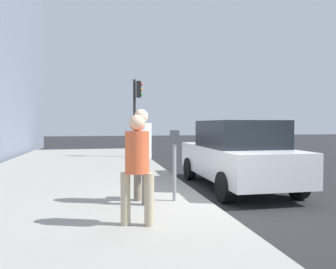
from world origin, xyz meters
name	(u,v)px	position (x,y,z in m)	size (l,w,h in m)	color
ground_plane	(208,207)	(0.00, 0.00, 0.00)	(80.00, 80.00, 0.00)	#232326
sidewalk_slab	(52,211)	(0.00, 3.00, 0.07)	(28.00, 6.00, 0.15)	gray
parking_meter	(175,150)	(0.04, 0.69, 1.17)	(0.36, 0.12, 1.41)	gray
pedestrian_at_meter	(141,147)	(0.02, 1.35, 1.23)	(0.53, 0.40, 1.82)	#726656
pedestrian_bystander	(137,161)	(-1.35, 1.58, 1.12)	(0.36, 0.50, 1.67)	tan
parked_sedan_near	(237,154)	(1.64, -1.35, 0.89)	(4.41, 1.99, 1.77)	silver
traffic_signal	(137,105)	(8.76, 0.51, 2.58)	(0.24, 0.44, 3.60)	black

